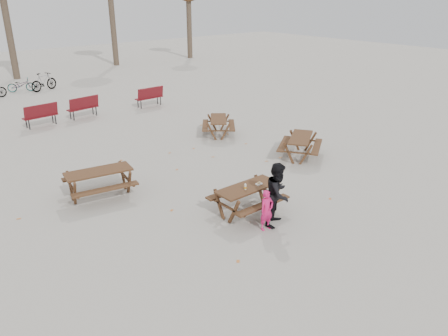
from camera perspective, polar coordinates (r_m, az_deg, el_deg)
ground at (r=12.11m, az=3.04°, el=-5.77°), size 80.00×80.00×0.00m
main_picnic_table at (r=11.85m, az=3.10°, el=-3.26°), size 1.80×1.45×0.78m
food_tray at (r=11.90m, az=4.58°, el=-2.09°), size 0.18×0.11×0.03m
bread_roll at (r=11.88m, az=4.59°, el=-1.91°), size 0.14×0.06×0.05m
soda_bottle at (r=11.56m, az=2.81°, el=-2.50°), size 0.07×0.07×0.17m
child at (r=11.09m, az=5.60°, el=-5.51°), size 0.41×0.29×1.08m
adult at (r=11.27m, az=7.05°, el=-3.38°), size 1.01×0.92×1.68m
picnic_table_east at (r=16.14m, az=9.89°, el=2.75°), size 2.29×2.19×0.77m
picnic_table_north at (r=13.34m, az=-15.91°, el=-1.95°), size 2.12×1.82×0.81m
picnic_table_far at (r=18.40m, az=-0.72°, el=5.43°), size 2.09×2.14×0.72m
park_bench_row at (r=21.59m, az=-20.73°, el=6.97°), size 11.25×0.91×1.03m
fallen_leaves at (r=14.12m, az=-2.33°, el=-1.48°), size 11.00×11.00×0.01m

